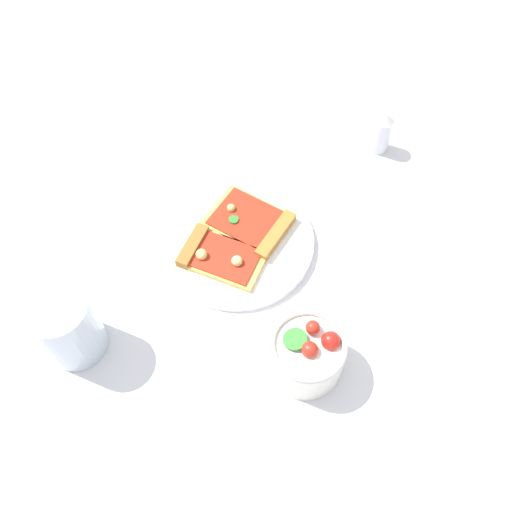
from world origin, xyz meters
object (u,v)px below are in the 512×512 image
salad_bowl (307,354)px  pizza_slice_near (253,223)px  pizza_slice_far (217,256)px  soda_glass (68,328)px  pepper_shaker (382,133)px  plate (234,242)px

salad_bowl → pizza_slice_near: bearing=-83.6°
pizza_slice_far → soda_glass: size_ratio=1.27×
soda_glass → pepper_shaker: bearing=-152.5°
pizza_slice_far → soda_glass: bearing=24.0°
salad_bowl → soda_glass: size_ratio=0.89×
plate → pizza_slice_far: pizza_slice_far is taller
plate → salad_bowl: salad_bowl is taller
salad_bowl → plate: bearing=-74.4°
plate → soda_glass: soda_glass is taller
pizza_slice_far → pizza_slice_near: bearing=-142.3°
pizza_slice_near → salad_bowl: (-0.03, 0.24, 0.02)m
soda_glass → plate: bearing=-153.2°
plate → pizza_slice_near: bearing=-147.1°
soda_glass → pepper_shaker: soda_glass is taller
soda_glass → pepper_shaker: (-0.54, -0.28, -0.02)m
salad_bowl → pepper_shaker: size_ratio=1.28×
pepper_shaker → salad_bowl: bearing=58.4°
pizza_slice_near → pizza_slice_far: size_ratio=1.07×
salad_bowl → soda_glass: soda_glass is taller
pizza_slice_near → pepper_shaker: pepper_shaker is taller
plate → pepper_shaker: 0.33m
pizza_slice_far → salad_bowl: bearing=116.1°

